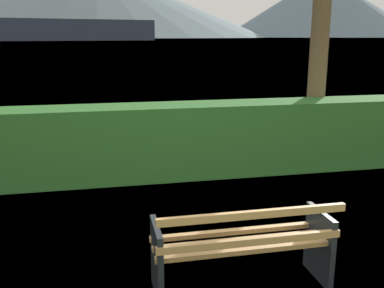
# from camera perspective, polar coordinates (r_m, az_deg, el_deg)

# --- Properties ---
(ground_plane) EXTENTS (1400.00, 1400.00, 0.00)m
(ground_plane) POSITION_cam_1_polar(r_m,az_deg,el_deg) (4.30, 6.24, -17.81)
(ground_plane) COLOR olive
(water_surface) EXTENTS (620.00, 620.00, 0.00)m
(water_surface) POSITION_cam_1_polar(r_m,az_deg,el_deg) (312.11, -12.11, 13.28)
(water_surface) COLOR #6B8EA3
(water_surface) RESTS_ON ground_plane
(park_bench) EXTENTS (1.63, 0.57, 0.87)m
(park_bench) POSITION_cam_1_polar(r_m,az_deg,el_deg) (4.04, 6.66, -13.12)
(park_bench) COLOR tan
(park_bench) RESTS_ON ground_plane
(hedge_row) EXTENTS (13.48, 0.78, 1.18)m
(hedge_row) POSITION_cam_1_polar(r_m,az_deg,el_deg) (7.13, -2.06, 0.47)
(hedge_row) COLOR #2D6B28
(hedge_row) RESTS_ON ground_plane
(distant_hills) EXTENTS (776.23, 404.42, 82.04)m
(distant_hills) POSITION_cam_1_polar(r_m,az_deg,el_deg) (563.76, -9.59, 17.39)
(distant_hills) COLOR slate
(distant_hills) RESTS_ON ground_plane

